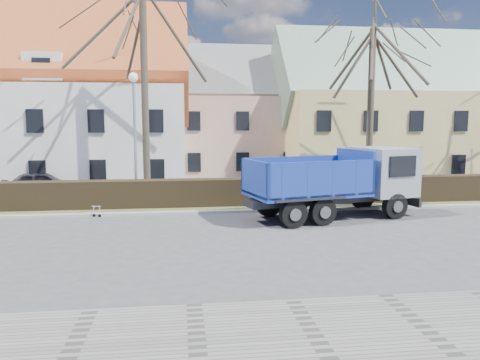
{
  "coord_description": "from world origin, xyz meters",
  "views": [
    {
      "loc": [
        -0.24,
        -15.99,
        4.11
      ],
      "look_at": [
        2.25,
        3.65,
        1.6
      ],
      "focal_mm": 35.0,
      "sensor_mm": 36.0,
      "label": 1
    }
  ],
  "objects": [
    {
      "name": "ground",
      "position": [
        0.0,
        0.0,
        0.0
      ],
      "size": [
        120.0,
        120.0,
        0.0
      ],
      "primitive_type": "plane",
      "color": "#414043"
    },
    {
      "name": "curb_far",
      "position": [
        0.0,
        4.6,
        0.06
      ],
      "size": [
        80.0,
        0.3,
        0.12
      ],
      "primitive_type": "cube",
      "color": "#A1A09C",
      "rests_on": "ground"
    },
    {
      "name": "grass_strip",
      "position": [
        0.0,
        6.2,
        0.05
      ],
      "size": [
        80.0,
        3.0,
        0.1
      ],
      "primitive_type": "cube",
      "color": "#474E2C",
      "rests_on": "ground"
    },
    {
      "name": "hedge",
      "position": [
        0.0,
        6.0,
        0.65
      ],
      "size": [
        60.0,
        0.9,
        1.3
      ],
      "primitive_type": "cube",
      "color": "black",
      "rests_on": "ground"
    },
    {
      "name": "building_pink",
      "position": [
        4.0,
        20.0,
        4.0
      ],
      "size": [
        10.8,
        8.8,
        8.0
      ],
      "primitive_type": null,
      "color": "tan",
      "rests_on": "ground"
    },
    {
      "name": "building_yellow",
      "position": [
        16.0,
        17.0,
        4.25
      ],
      "size": [
        18.8,
        10.8,
        8.5
      ],
      "primitive_type": null,
      "color": "#D4BF74",
      "rests_on": "ground"
    },
    {
      "name": "tree_1",
      "position": [
        -2.0,
        8.5,
        6.33
      ],
      "size": [
        9.2,
        9.2,
        12.65
      ],
      "primitive_type": null,
      "color": "#383127",
      "rests_on": "ground"
    },
    {
      "name": "tree_2",
      "position": [
        10.0,
        8.5,
        5.5
      ],
      "size": [
        8.0,
        8.0,
        11.0
      ],
      "primitive_type": null,
      "color": "#383127",
      "rests_on": "ground"
    },
    {
      "name": "dump_truck",
      "position": [
        5.88,
        2.95,
        1.53
      ],
      "size": [
        8.08,
        4.54,
        3.05
      ],
      "primitive_type": null,
      "rotation": [
        0.0,
        0.0,
        0.24
      ],
      "color": "navy",
      "rests_on": "ground"
    },
    {
      "name": "streetlight",
      "position": [
        -2.41,
        7.0,
        3.23
      ],
      "size": [
        0.5,
        0.5,
        6.46
      ],
      "primitive_type": null,
      "color": "#9CA0A5",
      "rests_on": "ground"
    },
    {
      "name": "cart_frame",
      "position": [
        -4.03,
        4.39,
        0.27
      ],
      "size": [
        0.67,
        0.49,
        0.55
      ],
      "primitive_type": null,
      "rotation": [
        0.0,
        0.0,
        -0.26
      ],
      "color": "silver",
      "rests_on": "ground"
    },
    {
      "name": "parked_car_a",
      "position": [
        -7.71,
        10.28,
        0.7
      ],
      "size": [
        4.39,
        2.58,
        1.4
      ],
      "primitive_type": "imported",
      "rotation": [
        0.0,
        0.0,
        1.81
      ],
      "color": "black",
      "rests_on": "ground"
    }
  ]
}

